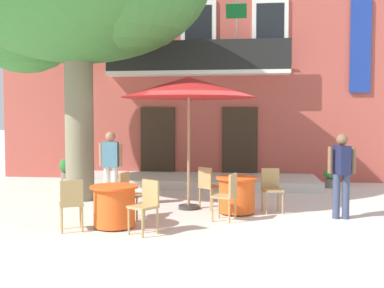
# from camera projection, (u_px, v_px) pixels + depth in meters

# --- Properties ---
(ground_plane) EXTENTS (120.00, 120.00, 0.00)m
(ground_plane) POSITION_uv_depth(u_px,v_px,m) (215.00, 212.00, 9.85)
(ground_plane) COLOR silver
(building_facade) EXTENTS (13.00, 5.09, 7.50)m
(building_facade) POSITION_uv_depth(u_px,v_px,m) (205.00, 68.00, 16.67)
(building_facade) COLOR #B24C42
(building_facade) RESTS_ON ground
(entrance_step_platform) EXTENTS (7.10, 2.29, 0.25)m
(entrance_step_platform) POSITION_uv_depth(u_px,v_px,m) (194.00, 181.00, 13.77)
(entrance_step_platform) COLOR silver
(entrance_step_platform) RESTS_ON ground
(cafe_table_near_tree) EXTENTS (0.86, 0.86, 0.76)m
(cafe_table_near_tree) POSITION_uv_depth(u_px,v_px,m) (237.00, 195.00, 9.67)
(cafe_table_near_tree) COLOR #EA561E
(cafe_table_near_tree) RESTS_ON ground
(cafe_chair_near_tree_0) EXTENTS (0.48, 0.48, 0.91)m
(cafe_chair_near_tree_0) POSITION_uv_depth(u_px,v_px,m) (271.00, 187.00, 9.82)
(cafe_chair_near_tree_0) COLOR tan
(cafe_chair_near_tree_0) RESTS_ON ground
(cafe_chair_near_tree_1) EXTENTS (0.56, 0.56, 0.91)m
(cafe_chair_near_tree_1) POSITION_uv_depth(u_px,v_px,m) (208.00, 185.00, 10.16)
(cafe_chair_near_tree_1) COLOR tan
(cafe_chair_near_tree_1) RESTS_ON ground
(cafe_chair_near_tree_2) EXTENTS (0.50, 0.50, 0.91)m
(cafe_chair_near_tree_2) POSITION_uv_depth(u_px,v_px,m) (228.00, 194.00, 8.95)
(cafe_chair_near_tree_2) COLOR tan
(cafe_chair_near_tree_2) RESTS_ON ground
(cafe_table_middle) EXTENTS (0.86, 0.86, 0.76)m
(cafe_table_middle) POSITION_uv_depth(u_px,v_px,m) (114.00, 206.00, 8.43)
(cafe_table_middle) COLOR #EA561E
(cafe_table_middle) RESTS_ON ground
(cafe_chair_middle_0) EXTENTS (0.53, 0.53, 0.91)m
(cafe_chair_middle_0) POSITION_uv_depth(u_px,v_px,m) (71.00, 201.00, 8.12)
(cafe_chair_middle_0) COLOR tan
(cafe_chair_middle_0) RESTS_ON ground
(cafe_chair_middle_1) EXTENTS (0.56, 0.56, 0.91)m
(cafe_chair_middle_1) POSITION_uv_depth(u_px,v_px,m) (146.00, 203.00, 7.98)
(cafe_chair_middle_1) COLOR tan
(cafe_chair_middle_1) RESTS_ON ground
(cafe_chair_middle_2) EXTENTS (0.47, 0.47, 0.91)m
(cafe_chair_middle_2) POSITION_uv_depth(u_px,v_px,m) (129.00, 192.00, 9.15)
(cafe_chair_middle_2) COLOR tan
(cafe_chair_middle_2) RESTS_ON ground
(cafe_umbrella) EXTENTS (2.90, 2.90, 2.85)m
(cafe_umbrella) POSITION_uv_depth(u_px,v_px,m) (189.00, 88.00, 10.03)
(cafe_umbrella) COLOR #997A56
(cafe_umbrella) RESTS_ON ground
(ground_planter_left) EXTENTS (0.40, 0.40, 0.75)m
(ground_planter_left) POSITION_uv_depth(u_px,v_px,m) (66.00, 169.00, 14.21)
(ground_planter_left) COLOR slate
(ground_planter_left) RESTS_ON ground
(ground_planter_right) EXTENTS (0.42, 0.42, 0.52)m
(ground_planter_right) POSITION_uv_depth(u_px,v_px,m) (331.00, 177.00, 13.26)
(ground_planter_right) COLOR slate
(ground_planter_right) RESTS_ON ground
(pedestrian_near_entrance) EXTENTS (0.53, 0.24, 1.67)m
(pedestrian_near_entrance) POSITION_uv_depth(u_px,v_px,m) (111.00, 164.00, 10.45)
(pedestrian_near_entrance) COLOR silver
(pedestrian_near_entrance) RESTS_ON ground
(pedestrian_mid_plaza) EXTENTS (0.53, 0.39, 1.66)m
(pedestrian_mid_plaza) POSITION_uv_depth(u_px,v_px,m) (341.00, 171.00, 9.14)
(pedestrian_mid_plaza) COLOR #384260
(pedestrian_mid_plaza) RESTS_ON ground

